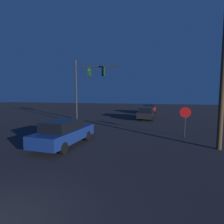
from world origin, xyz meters
The scene contains 6 objects.
car_near centered at (-1.92, 6.86, 0.82)m, with size 2.02×4.86×1.58m.
car_mid centered at (1.98, 20.08, 0.82)m, with size 1.92×4.83×1.58m.
car_far centered at (1.95, 27.62, 0.82)m, with size 2.06×4.88×1.58m.
traffic_signal_mast centered at (-4.05, 14.95, 4.53)m, with size 4.79×0.30×6.86m.
stop_sign centered at (5.51, 11.10, 1.57)m, with size 0.77×0.07×2.23m.
utility_pole centered at (7.04, 8.53, 4.95)m, with size 1.40×0.28×9.64m.
Camera 1 is at (3.74, -2.53, 3.11)m, focal length 28.00 mm.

